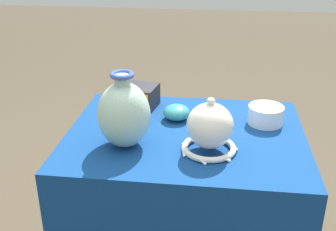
# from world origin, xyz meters

# --- Properties ---
(display_table) EXTENTS (0.91, 0.72, 0.79)m
(display_table) POSITION_xyz_m (0.00, -0.02, 0.69)
(display_table) COLOR brown
(display_table) RESTS_ON ground_plane
(vase_tall_bulbous) EXTENTS (0.19, 0.19, 0.28)m
(vase_tall_bulbous) POSITION_xyz_m (-0.21, -0.13, 0.92)
(vase_tall_bulbous) COLOR #A8CCB7
(vase_tall_bulbous) RESTS_ON display_table
(vase_dome_bell) EXTENTS (0.20, 0.21, 0.21)m
(vase_dome_bell) POSITION_xyz_m (0.09, -0.14, 0.88)
(vase_dome_bell) COLOR white
(vase_dome_bell) RESTS_ON display_table
(mosaic_tile_box) EXTENTS (0.16, 0.16, 0.10)m
(mosaic_tile_box) POSITION_xyz_m (-0.22, 0.22, 0.84)
(mosaic_tile_box) COLOR #232328
(mosaic_tile_box) RESTS_ON display_table
(pot_squat_porcelain) EXTENTS (0.14, 0.14, 0.07)m
(pot_squat_porcelain) POSITION_xyz_m (0.31, 0.12, 0.83)
(pot_squat_porcelain) COLOR white
(pot_squat_porcelain) RESTS_ON display_table
(bowl_shallow_teal) EXTENTS (0.11, 0.11, 0.06)m
(bowl_shallow_teal) POSITION_xyz_m (-0.05, 0.11, 0.82)
(bowl_shallow_teal) COLOR teal
(bowl_shallow_teal) RESTS_ON display_table
(pot_squat_ochre) EXTENTS (0.11, 0.11, 0.07)m
(pot_squat_ochre) POSITION_xyz_m (-0.22, 0.07, 0.83)
(pot_squat_ochre) COLOR gold
(pot_squat_ochre) RESTS_ON display_table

